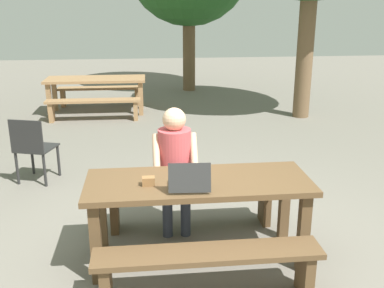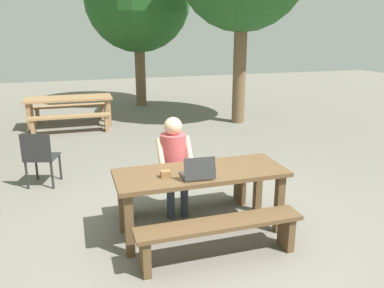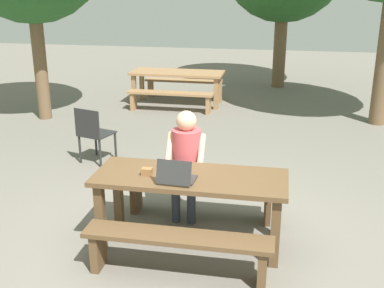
{
  "view_description": "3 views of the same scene",
  "coord_description": "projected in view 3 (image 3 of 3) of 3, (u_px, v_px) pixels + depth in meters",
  "views": [
    {
      "loc": [
        -0.45,
        -3.64,
        2.26
      ],
      "look_at": [
        -0.03,
        0.25,
        1.02
      ],
      "focal_mm": 42.49,
      "sensor_mm": 36.0,
      "label": 1
    },
    {
      "loc": [
        -1.33,
        -3.92,
        2.33
      ],
      "look_at": [
        -0.03,
        0.25,
        1.02
      ],
      "focal_mm": 36.19,
      "sensor_mm": 36.0,
      "label": 2
    },
    {
      "loc": [
        0.85,
        -4.4,
        2.65
      ],
      "look_at": [
        -0.03,
        0.25,
        1.02
      ],
      "focal_mm": 44.89,
      "sensor_mm": 36.0,
      "label": 3
    }
  ],
  "objects": [
    {
      "name": "bench_mid_north",
      "position": [
        184.0,
        84.0,
        11.26
      ],
      "size": [
        1.82,
        0.32,
        0.42
      ],
      "rotation": [
        0.0,
        0.0,
        -0.01
      ],
      "color": "#9E754C",
      "rests_on": "ground"
    },
    {
      "name": "person_seated",
      "position": [
        186.0,
        156.0,
        5.43
      ],
      "size": [
        0.44,
        0.42,
        1.27
      ],
      "color": "#333847",
      "rests_on": "ground"
    },
    {
      "name": "picnic_table_front",
      "position": [
        190.0,
        186.0,
        4.88
      ],
      "size": [
        1.96,
        0.75,
        0.77
      ],
      "color": "brown",
      "rests_on": "ground"
    },
    {
      "name": "laptop",
      "position": [
        176.0,
        176.0,
        4.67
      ],
      "size": [
        0.36,
        0.33,
        0.25
      ],
      "rotation": [
        0.0,
        0.0,
        3.08
      ],
      "color": "#2D2D2D",
      "rests_on": "picnic_table_front"
    },
    {
      "name": "bench_mid_south",
      "position": [
        170.0,
        97.0,
        10.03
      ],
      "size": [
        1.82,
        0.32,
        0.42
      ],
      "rotation": [
        0.0,
        0.0,
        -0.01
      ],
      "color": "#9E754C",
      "rests_on": "ground"
    },
    {
      "name": "plastic_chair",
      "position": [
        94.0,
        133.0,
        7.17
      ],
      "size": [
        0.55,
        0.55,
        0.86
      ],
      "rotation": [
        0.0,
        0.0,
        2.85
      ],
      "color": "#262626",
      "rests_on": "ground"
    },
    {
      "name": "bench_near",
      "position": [
        178.0,
        245.0,
        4.41
      ],
      "size": [
        1.77,
        0.3,
        0.44
      ],
      "color": "brown",
      "rests_on": "ground"
    },
    {
      "name": "small_pouch",
      "position": [
        147.0,
        172.0,
        4.85
      ],
      "size": [
        0.11,
        0.07,
        0.07
      ],
      "color": "olive",
      "rests_on": "picnic_table_front"
    },
    {
      "name": "ground_plane",
      "position": [
        190.0,
        242.0,
        5.1
      ],
      "size": [
        30.0,
        30.0,
        0.0
      ],
      "primitive_type": "plane",
      "color": "slate"
    },
    {
      "name": "bench_far",
      "position": [
        200.0,
        190.0,
        5.56
      ],
      "size": [
        1.77,
        0.3,
        0.44
      ],
      "color": "brown",
      "rests_on": "ground"
    },
    {
      "name": "picnic_table_mid",
      "position": [
        177.0,
        76.0,
        10.55
      ],
      "size": [
        2.03,
        0.81,
        0.73
      ],
      "rotation": [
        0.0,
        0.0,
        -0.01
      ],
      "color": "#9E754C",
      "rests_on": "ground"
    }
  ]
}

